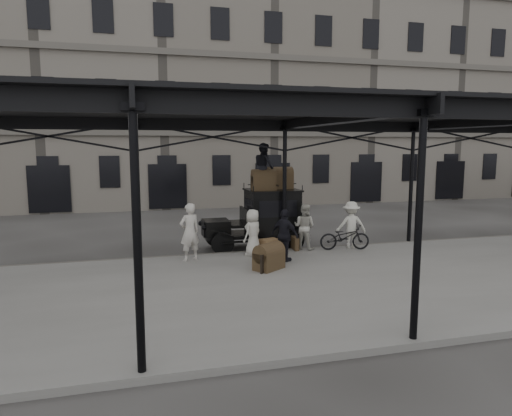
{
  "coord_description": "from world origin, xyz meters",
  "views": [
    {
      "loc": [
        -4.99,
        -13.0,
        3.78
      ],
      "look_at": [
        -1.13,
        1.6,
        1.7
      ],
      "focal_mm": 32.0,
      "sensor_mm": 36.0,
      "label": 1
    }
  ],
  "objects": [
    {
      "name": "porter_official",
      "position": [
        -0.53,
        0.35,
        0.98
      ],
      "size": [
        0.92,
        1.02,
        1.66
      ],
      "primitive_type": "imported",
      "rotation": [
        0.0,
        0.0,
        2.23
      ],
      "color": "black",
      "rests_on": "platform"
    },
    {
      "name": "steamer_trunk_platform",
      "position": [
        -1.27,
        -0.43,
        0.48
      ],
      "size": [
        1.05,
        0.97,
        0.66
      ],
      "primitive_type": null,
      "rotation": [
        0.0,
        0.0,
        0.62
      ],
      "color": "#483421",
      "rests_on": "platform"
    },
    {
      "name": "building_frontage",
      "position": [
        0.0,
        18.0,
        7.0
      ],
      "size": [
        64.0,
        8.0,
        14.0
      ],
      "primitive_type": "cube",
      "color": "slate",
      "rests_on": "ground"
    },
    {
      "name": "porter_roof",
      "position": [
        -0.51,
        2.85,
        3.02
      ],
      "size": [
        0.79,
        0.93,
        1.69
      ],
      "primitive_type": "imported",
      "rotation": [
        0.0,
        0.0,
        1.76
      ],
      "color": "black",
      "rests_on": "taxi"
    },
    {
      "name": "suitcase_flat",
      "position": [
        -1.18,
        0.1,
        0.35
      ],
      "size": [
        0.61,
        0.19,
        0.4
      ],
      "primitive_type": "cube",
      "rotation": [
        0.0,
        0.0,
        0.07
      ],
      "color": "#483421",
      "rests_on": "platform"
    },
    {
      "name": "porter_left",
      "position": [
        -3.4,
        1.21,
        1.07
      ],
      "size": [
        0.78,
        0.64,
        1.84
      ],
      "primitive_type": "imported",
      "rotation": [
        0.0,
        0.0,
        3.49
      ],
      "color": "beige",
      "rests_on": "platform"
    },
    {
      "name": "platform",
      "position": [
        0.0,
        -2.0,
        0.07
      ],
      "size": [
        28.0,
        8.0,
        0.15
      ],
      "primitive_type": "cube",
      "color": "slate",
      "rests_on": "ground"
    },
    {
      "name": "porter_centre",
      "position": [
        -1.31,
        1.35,
        0.92
      ],
      "size": [
        0.9,
        0.86,
        1.55
      ],
      "primitive_type": "imported",
      "rotation": [
        0.0,
        0.0,
        3.82
      ],
      "color": "beige",
      "rests_on": "platform"
    },
    {
      "name": "wicker_hamper",
      "position": [
        -0.71,
        1.42,
        0.4
      ],
      "size": [
        0.7,
        0.6,
        0.5
      ],
      "primitive_type": "cube",
      "rotation": [
        0.0,
        0.0,
        0.28
      ],
      "color": "olive",
      "rests_on": "platform"
    },
    {
      "name": "bicycle",
      "position": [
        2.0,
        1.33,
        0.61
      ],
      "size": [
        1.82,
        0.9,
        0.92
      ],
      "primitive_type": "imported",
      "rotation": [
        0.0,
        0.0,
        1.4
      ],
      "color": "black",
      "rests_on": "platform"
    },
    {
      "name": "taxi",
      "position": [
        -0.47,
        2.95,
        1.2
      ],
      "size": [
        3.65,
        1.55,
        2.18
      ],
      "color": "black",
      "rests_on": "ground"
    },
    {
      "name": "porter_midleft",
      "position": [
        0.68,
        1.8,
        0.95
      ],
      "size": [
        0.98,
        0.98,
        1.6
      ],
      "primitive_type": "imported",
      "rotation": [
        0.0,
        0.0,
        2.38
      ],
      "color": "#BCB8AC",
      "rests_on": "platform"
    },
    {
      "name": "steamer_trunk_roof_near",
      "position": [
        -0.56,
        2.7,
        2.49
      ],
      "size": [
        0.88,
        0.56,
        0.63
      ],
      "primitive_type": null,
      "rotation": [
        0.0,
        0.0,
        -0.04
      ],
      "color": "#483421",
      "rests_on": "taxi"
    },
    {
      "name": "canopy",
      "position": [
        0.0,
        -1.72,
        4.6
      ],
      "size": [
        22.5,
        9.0,
        4.74
      ],
      "color": "black",
      "rests_on": "ground"
    },
    {
      "name": "steamer_trunk_roof_far",
      "position": [
        0.19,
        3.15,
        2.52
      ],
      "size": [
        0.93,
        0.57,
        0.67
      ],
      "primitive_type": null,
      "rotation": [
        0.0,
        0.0,
        -0.01
      ],
      "color": "#483421",
      "rests_on": "taxi"
    },
    {
      "name": "ground",
      "position": [
        0.0,
        0.0,
        0.0
      ],
      "size": [
        120.0,
        120.0,
        0.0
      ],
      "primitive_type": "plane",
      "color": "#383533",
      "rests_on": "ground"
    },
    {
      "name": "suitcase_upright",
      "position": [
        0.33,
        1.8,
        0.38
      ],
      "size": [
        0.19,
        0.61,
        0.45
      ],
      "primitive_type": "cube",
      "rotation": [
        0.0,
        0.0,
        -0.07
      ],
      "color": "#483421",
      "rests_on": "platform"
    },
    {
      "name": "porter_right",
      "position": [
        2.34,
        1.53,
        0.98
      ],
      "size": [
        1.17,
        0.8,
        1.67
      ],
      "primitive_type": "imported",
      "rotation": [
        0.0,
        0.0,
        2.96
      ],
      "color": "silver",
      "rests_on": "platform"
    }
  ]
}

